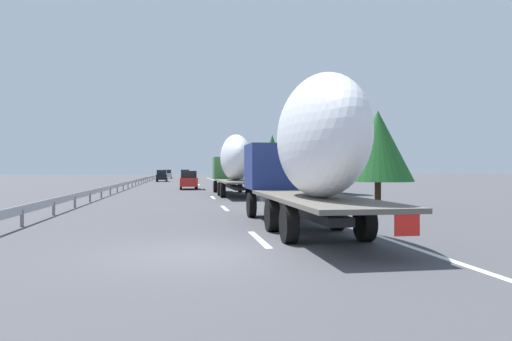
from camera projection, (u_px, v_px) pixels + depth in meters
ground_plane at (185, 188)px, 50.59m from camera, size 260.00×260.00×0.00m
lane_stripe_0 at (259, 239)px, 13.36m from camera, size 3.20×0.20×0.01m
lane_stripe_1 at (225, 208)px, 23.95m from camera, size 3.20×0.20×0.01m
lane_stripe_2 at (213, 198)px, 32.97m from camera, size 3.20×0.20×0.01m
lane_stripe_3 at (204, 190)px, 45.89m from camera, size 3.20×0.20×0.01m
lane_stripe_4 at (204, 190)px, 45.81m from camera, size 3.20×0.20×0.01m
lane_stripe_5 at (199, 185)px, 60.14m from camera, size 3.20×0.20×0.01m
lane_stripe_6 at (196, 182)px, 71.99m from camera, size 3.20×0.20×0.01m
lane_stripe_7 at (194, 180)px, 83.10m from camera, size 3.20×0.20×0.01m
lane_stripe_8 at (194, 181)px, 80.48m from camera, size 3.20×0.20×0.01m
edge_line_right at (230, 186)px, 56.40m from camera, size 110.00×0.20×0.01m
truck_lead at (234, 162)px, 35.82m from camera, size 14.14×2.55×4.64m
truck_trailing at (308, 150)px, 14.84m from camera, size 12.59×2.55×4.81m
car_silver_hatch at (168, 174)px, 102.47m from camera, size 4.23×1.82×1.93m
car_red_compact at (189, 180)px, 46.78m from camera, size 4.43×1.76×1.87m
car_white_van at (185, 175)px, 91.13m from camera, size 4.73×1.81×1.97m
car_black_suv at (162, 176)px, 75.67m from camera, size 4.26×1.74×1.92m
road_sign at (239, 167)px, 58.13m from camera, size 0.10×0.90×3.28m
tree_0 at (272, 154)px, 71.20m from camera, size 3.93×3.93×7.40m
tree_1 at (378, 146)px, 24.32m from camera, size 3.74×3.74×5.14m
tree_2 at (337, 143)px, 37.18m from camera, size 3.66×3.66×6.30m
tree_3 at (283, 156)px, 59.75m from camera, size 2.70×2.70×5.91m
tree_4 at (323, 145)px, 40.25m from camera, size 2.46×2.46×6.43m
guardrail_median at (132, 182)px, 52.59m from camera, size 94.00×0.10×0.76m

